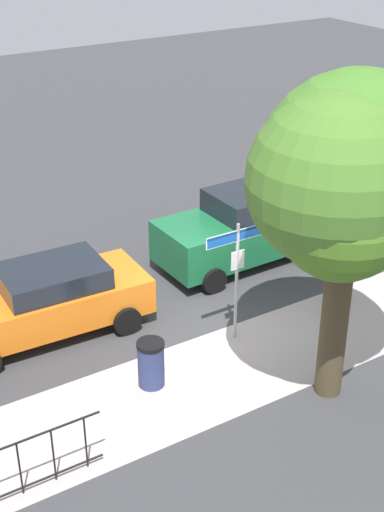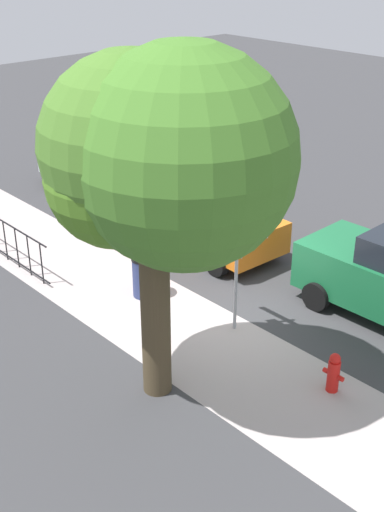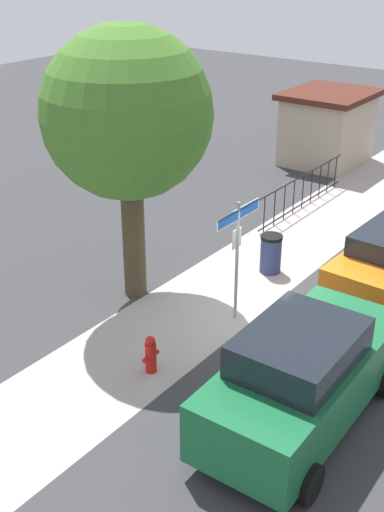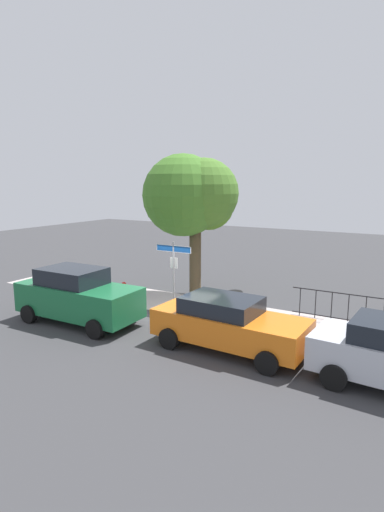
{
  "view_description": "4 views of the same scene",
  "coord_description": "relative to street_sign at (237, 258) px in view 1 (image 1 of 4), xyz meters",
  "views": [
    {
      "loc": [
        7.31,
        11.01,
        8.79
      ],
      "look_at": [
        0.32,
        -0.2,
        1.91
      ],
      "focal_mm": 50.61,
      "sensor_mm": 36.0,
      "label": 1
    },
    {
      "loc": [
        -8.39,
        8.97,
        7.46
      ],
      "look_at": [
        0.02,
        1.22,
        1.8
      ],
      "focal_mm": 46.52,
      "sensor_mm": 36.0,
      "label": 2
    },
    {
      "loc": [
        -10.87,
        -6.22,
        7.52
      ],
      "look_at": [
        -0.83,
        1.25,
        1.41
      ],
      "focal_mm": 46.03,
      "sensor_mm": 36.0,
      "label": 3
    },
    {
      "loc": [
        7.81,
        -12.33,
        4.9
      ],
      "look_at": [
        0.02,
        1.07,
        2.09
      ],
      "focal_mm": 28.56,
      "sensor_mm": 36.0,
      "label": 4
    }
  ],
  "objects": [
    {
      "name": "street_sign",
      "position": [
        0.0,
        0.0,
        0.0
      ],
      "size": [
        1.52,
        0.07,
        2.7
      ],
      "color": "#9EA0A5",
      "rests_on": "ground_plane"
    },
    {
      "name": "car_orange",
      "position": [
        3.38,
        -2.31,
        -1.12
      ],
      "size": [
        4.62,
        2.14,
        1.58
      ],
      "rotation": [
        0.0,
        0.0,
        -0.04
      ],
      "color": "orange",
      "rests_on": "ground_plane"
    },
    {
      "name": "trash_bin",
      "position": [
        2.34,
        0.5,
        -1.44
      ],
      "size": [
        0.55,
        0.55,
        0.98
      ],
      "color": "navy",
      "rests_on": "ground_plane"
    },
    {
      "name": "sidewalk_strip",
      "position": [
        2.4,
        0.9,
        -1.93
      ],
      "size": [
        24.0,
        2.6,
        0.0
      ],
      "primitive_type": "cube",
      "color": "#ADA19E",
      "rests_on": "ground_plane"
    },
    {
      "name": "fire_hydrant",
      "position": [
        -2.63,
        0.2,
        -1.55
      ],
      "size": [
        0.42,
        0.22,
        0.78
      ],
      "color": "red",
      "rests_on": "ground_plane"
    },
    {
      "name": "ground_plane",
      "position": [
        0.4,
        -0.4,
        -1.93
      ],
      "size": [
        60.0,
        60.0,
        0.0
      ],
      "primitive_type": "plane",
      "color": "#38383A"
    },
    {
      "name": "shade_tree",
      "position": [
        -0.49,
        2.36,
        2.37
      ],
      "size": [
        4.02,
        3.59,
        6.11
      ],
      "color": "#483B27",
      "rests_on": "ground_plane"
    },
    {
      "name": "car_green",
      "position": [
        -2.24,
        -2.79,
        -0.96
      ],
      "size": [
        4.56,
        2.1,
        1.94
      ],
      "rotation": [
        0.0,
        0.0,
        0.02
      ],
      "color": "#196438",
      "rests_on": "ground_plane"
    }
  ]
}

